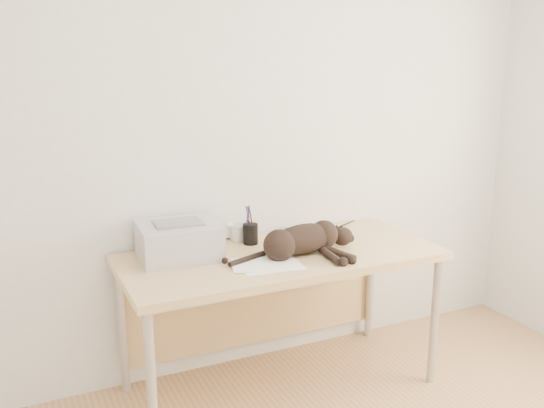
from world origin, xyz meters
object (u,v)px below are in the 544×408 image
cat (301,241)px  pen_cup (250,233)px  desk (274,273)px  mouse (330,225)px  mug (237,232)px  printer (179,240)px

cat → pen_cup: bearing=113.7°
desk → pen_cup: size_ratio=7.97×
mouse → desk: bearing=-178.9°
mug → mouse: mug is taller
desk → mouse: bearing=23.5°
mug → cat: bearing=-59.2°
printer → pen_cup: 0.41m
cat → mouse: cat is taller
desk → mouse: size_ratio=15.04×
desk → printer: (-0.48, 0.07, 0.22)m
desk → mug: 0.29m
desk → cat: cat is taller
printer → pen_cup: pen_cup is taller
desk → printer: printer is taller
mouse → cat: bearing=-159.5°
desk → mug: mug is taller
pen_cup → mouse: bearing=7.9°
printer → pen_cup: (0.40, 0.05, -0.03)m
cat → pen_cup: size_ratio=3.55×
mug → pen_cup: (0.05, -0.07, 0.01)m
printer → cat: printer is taller
mug → pen_cup: bearing=-57.0°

